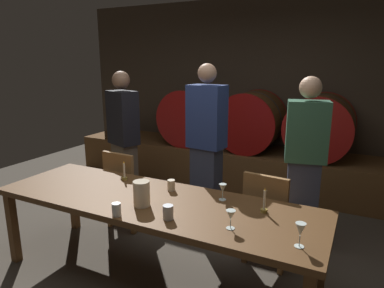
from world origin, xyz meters
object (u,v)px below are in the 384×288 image
Objects in this scene: guest_right at (305,163)px; pitcher at (142,194)px; wine_barrel_right at (320,127)px; cup_center at (171,185)px; guest_center at (206,147)px; wine_glass_left at (223,189)px; chair_right at (268,214)px; guest_left at (124,139)px; wine_barrel_center at (252,121)px; wine_glass_right at (300,230)px; candle_left at (124,175)px; chair_left at (126,185)px; cup_right at (168,212)px; dining_table at (153,206)px; wine_glass_center at (231,216)px; wine_barrel_left at (193,116)px; cup_left at (116,210)px; candle_right at (264,206)px.

guest_right reaches higher than pitcher.
wine_barrel_right is 2.53m from cup_center.
guest_center is 0.96m from wine_glass_left.
chair_right is 2.06m from guest_left.
guest_right is at bearing -55.93° from wine_barrel_center.
wine_glass_left is at bearing -100.98° from wine_barrel_right.
wine_glass_right reaches higher than cup_center.
candle_left is (-0.53, -2.30, -0.20)m from wine_barrel_center.
wine_barrel_center is at bearing -109.13° from chair_left.
guest_right is 16.22× the size of cup_right.
wine_barrel_right reaches higher than dining_table.
guest_right reaches higher than wine_glass_center.
candle_left is at bearing -79.33° from wine_barrel_left.
cup_right is at bearing -41.04° from dining_table.
candle_left reaches higher than cup_left.
cup_left is at bearing 55.42° from chair_right.
guest_left is 16.39× the size of cup_right.
guest_left is 0.95× the size of guest_center.
chair_left is (-0.79, 0.65, -0.17)m from dining_table.
cup_right is (-0.22, -0.50, -0.04)m from wine_glass_left.
dining_table is 1.23m from wine_glass_right.
guest_center is 18.35× the size of cup_left.
wine_glass_center reaches higher than cup_left.
guest_left reaches higher than guest_right.
chair_left reaches higher than wine_glass_right.
wine_glass_left is (0.52, 0.39, -0.01)m from pitcher.
pitcher is 1.92× the size of cup_right.
dining_table is at bearing 144.25° from chair_left.
chair_right is at bearing 114.99° from wine_glass_right.
wine_glass_right is (0.40, -0.87, 0.34)m from chair_right.
candle_left is (-0.50, -0.78, -0.15)m from guest_center.
cup_left reaches higher than dining_table.
wine_glass_center is at bearing -75.46° from wine_barrel_center.
guest_left is 8.54× the size of pitcher.
pitcher reaches higher than wine_glass_center.
cup_right is (0.27, -2.83, -0.20)m from wine_barrel_center.
chair_left is 0.52× the size of guest_left.
chair_left is 1.29m from cup_left.
wine_barrel_center is at bearing -108.89° from guest_left.
candle_left is 1.33m from wine_glass_center.
wine_glass_center reaches higher than cup_center.
wine_glass_center is at bearing -94.57° from wine_barrel_right.
chair_left is 9.25× the size of cup_center.
candle_right is 0.85m from cup_center.
guest_center is 1.20m from pitcher.
guest_left reaches higher than wine_barrel_center.
wine_glass_left is at bearing 47.94° from guest_right.
candle_right is (-0.09, -2.41, -0.20)m from wine_barrel_right.
wine_glass_right is (1.99, -0.87, 0.34)m from chair_left.
dining_table is at bearing -28.76° from candle_left.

